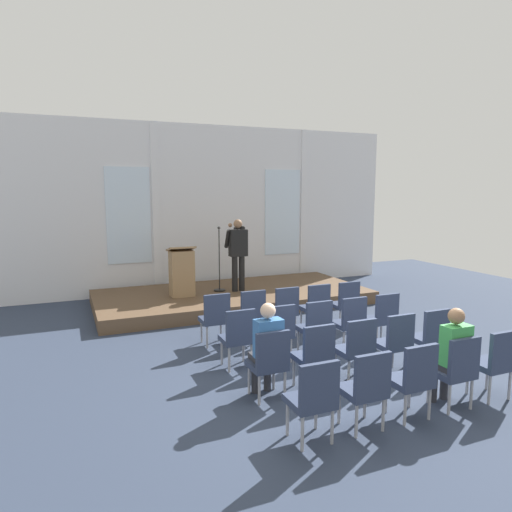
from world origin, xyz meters
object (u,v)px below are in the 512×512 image
object	(u,v)px
chair_r1_c2	(315,324)
chair_r2_c0	(269,360)
chair_r3_c1	(366,386)
chair_r2_c4	(431,334)
chair_r0_c0	(215,316)
chair_r3_c2	(413,376)
chair_r0_c4	(346,301)
chair_r1_c3	(350,320)
chair_r1_c0	(238,335)
mic_stand	(219,277)
chair_r3_c4	(495,360)
chair_r0_c1	(251,312)
audience_r2_c0	(267,345)
audience_r3_c3	(452,352)
chair_r3_c0	(314,396)
speaker	(238,250)
chair_r2_c1	(315,353)
chair_r2_c2	(356,346)
chair_r2_c3	(395,340)
chair_r3_c3	(456,368)
lectern	(182,272)
chair_r1_c4	(383,316)
chair_r0_c2	(284,308)
chair_r0_c3	(316,305)
chair_r1_c1	(278,329)

from	to	relation	value
chair_r1_c2	chair_r2_c0	distance (m)	1.75
chair_r3_c1	chair_r2_c4	bearing A→B (deg)	29.30
chair_r0_c0	chair_r3_c2	bearing A→B (deg)	-68.40
chair_r0_c4	chair_r1_c2	size ratio (longest dim) A/B	1.00
chair_r1_c3	chair_r3_c1	distance (m)	2.62
chair_r1_c0	chair_r0_c4	bearing A→B (deg)	22.83
mic_stand	chair_r1_c0	world-z (taller)	mic_stand
chair_r1_c2	chair_r1_c3	bearing A→B (deg)	0.00
chair_r2_c4	chair_r3_c4	size ratio (longest dim) A/B	1.00
chair_r0_c1	chair_r0_c4	world-z (taller)	same
audience_r2_c0	audience_r3_c3	distance (m)	2.30
chair_r1_c0	chair_r3_c1	size ratio (longest dim) A/B	1.00
chair_r2_c4	chair_r3_c0	world-z (taller)	same
chair_r1_c2	chair_r1_c3	distance (m)	0.67
audience_r3_c3	chair_r2_c0	bearing A→B (deg)	152.55
chair_r3_c2	chair_r1_c0	bearing A→B (deg)	120.71
speaker	audience_r3_c3	world-z (taller)	speaker
chair_r2_c1	speaker	bearing A→B (deg)	81.06
chair_r2_c2	chair_r3_c1	xyz separation A→B (m)	(-0.67, -1.13, 0.00)
chair_r2_c3	chair_r2_c2	bearing A→B (deg)	180.00
chair_r3_c4	chair_r1_c0	bearing A→B (deg)	139.91
chair_r1_c0	chair_r2_c3	world-z (taller)	same
mic_stand	chair_r0_c0	world-z (taller)	mic_stand
chair_r3_c3	lectern	bearing A→B (deg)	107.42
chair_r0_c0	chair_r0_c4	size ratio (longest dim) A/B	1.00
chair_r3_c3	chair_r2_c0	bearing A→B (deg)	150.70
chair_r1_c3	audience_r2_c0	size ratio (longest dim) A/B	0.74
chair_r1_c0	chair_r1_c4	bearing A→B (deg)	0.00
mic_stand	chair_r3_c2	size ratio (longest dim) A/B	1.65
mic_stand	chair_r0_c0	distance (m)	3.10
lectern	chair_r0_c2	size ratio (longest dim) A/B	1.23
chair_r2_c3	speaker	bearing A→B (deg)	96.33
chair_r0_c4	chair_r2_c2	distance (m)	2.62
chair_r3_c0	chair_r3_c1	distance (m)	0.67
lectern	chair_r2_c0	world-z (taller)	lectern
chair_r0_c2	chair_r3_c4	world-z (taller)	same
speaker	chair_r2_c4	bearing A→B (deg)	-76.23
lectern	chair_r0_c4	bearing A→B (deg)	-46.59
chair_r1_c0	chair_r1_c3	distance (m)	2.01
mic_stand	chair_r0_c3	xyz separation A→B (m)	(0.96, -2.91, -0.09)
chair_r1_c2	chair_r2_c2	world-z (taller)	same
chair_r0_c0	chair_r1_c0	size ratio (longest dim) A/B	1.00
chair_r0_c2	chair_r3_c0	world-z (taller)	same
chair_r0_c0	chair_r1_c0	world-z (taller)	same
chair_r0_c3	chair_r2_c4	distance (m)	2.35
chair_r0_c0	chair_r1_c1	bearing A→B (deg)	-59.29
chair_r2_c2	chair_r3_c2	distance (m)	1.13
chair_r0_c2	chair_r1_c0	xyz separation A→B (m)	(-1.34, -1.13, 0.00)
audience_r2_c0	chair_r2_c3	distance (m)	2.02
mic_stand	chair_r1_c2	world-z (taller)	mic_stand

